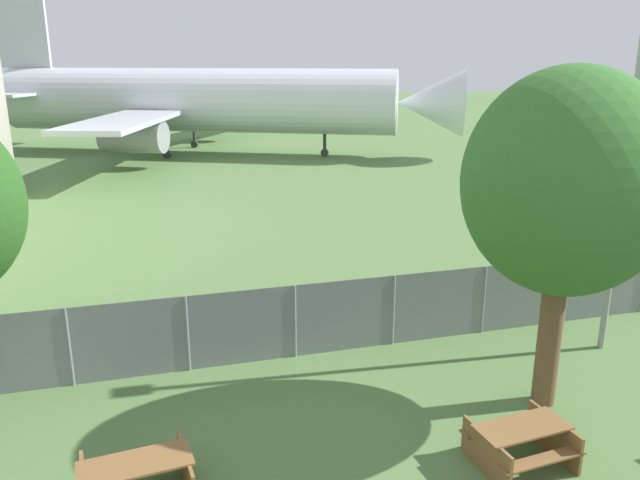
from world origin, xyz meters
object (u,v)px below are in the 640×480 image
Objects in this scene: picnic_bench_near_cabin at (521,440)px; picnic_bench_open_grass at (136,477)px; tree_near_hangar at (567,184)px; airplane at (192,101)px.

picnic_bench_near_cabin and picnic_bench_open_grass have the same top height.
airplane is at bearing 95.90° from tree_near_hangar.
picnic_bench_near_cabin is 0.92× the size of picnic_bench_open_grass.
airplane is at bearing 83.73° from picnic_bench_open_grass.
airplane is 39.62m from picnic_bench_open_grass.
picnic_bench_near_cabin is (2.29, -40.04, -3.41)m from airplane.
picnic_bench_open_grass is at bearing 173.08° from picnic_bench_near_cabin.
picnic_bench_open_grass is (-6.60, 0.80, 0.00)m from picnic_bench_near_cabin.
airplane reaches higher than picnic_bench_open_grass.
airplane is 40.25m from picnic_bench_near_cabin.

